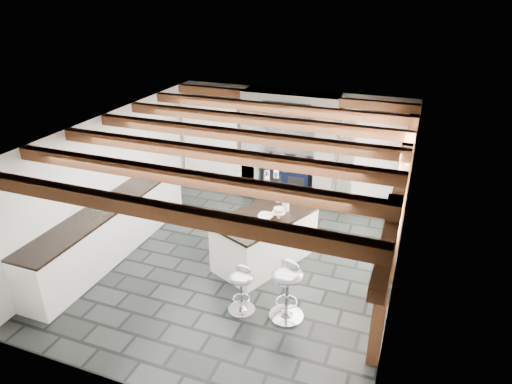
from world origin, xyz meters
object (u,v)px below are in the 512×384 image
at_px(kitchen_island, 265,237).
at_px(bar_stool_near, 288,284).
at_px(bar_stool_far, 242,284).
at_px(range_cooker, 289,176).

xyz_separation_m(kitchen_island, bar_stool_near, (0.77, -1.24, 0.11)).
xyz_separation_m(kitchen_island, bar_stool_far, (0.12, -1.34, -0.00)).
bearing_deg(kitchen_island, bar_stool_far, -61.62).
height_order(range_cooker, kitchen_island, kitchen_island).
xyz_separation_m(range_cooker, bar_stool_near, (1.16, -3.85, 0.10)).
bearing_deg(bar_stool_far, range_cooker, 104.38).
relative_size(range_cooker, kitchen_island, 0.49).
distance_m(range_cooker, kitchen_island, 2.63).
relative_size(range_cooker, bar_stool_far, 1.37).
bearing_deg(range_cooker, bar_stool_far, -82.63).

